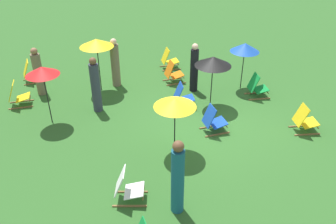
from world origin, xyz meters
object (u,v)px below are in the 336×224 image
(deckchair_5, at_px, (213,121))
(umbrella_1, at_px, (42,71))
(deckchair_7, at_px, (17,95))
(person_4, at_px, (194,69))
(umbrella_4, at_px, (213,61))
(person_0, at_px, (178,178))
(deckchair_2, at_px, (169,60))
(deckchair_6, at_px, (127,187))
(umbrella_2, at_px, (245,47))
(umbrella_3, at_px, (175,102))
(deckchair_8, at_px, (305,120))
(person_2, at_px, (115,64))
(umbrella_0, at_px, (96,43))
(deckchair_4, at_px, (31,72))
(person_1, at_px, (96,86))
(deckchair_0, at_px, (183,97))
(deckchair_1, at_px, (257,87))
(person_3, at_px, (38,73))
(deckchair_9, at_px, (173,73))

(deckchair_5, xyz_separation_m, umbrella_1, (1.64, 4.58, 1.32))
(deckchair_7, height_order, person_4, person_4)
(umbrella_4, bearing_deg, umbrella_1, 88.01)
(umbrella_1, xyz_separation_m, person_0, (-4.32, -2.78, -0.81))
(deckchair_2, distance_m, umbrella_4, 3.48)
(deckchair_6, distance_m, umbrella_2, 6.63)
(deckchair_2, distance_m, deckchair_7, 5.76)
(umbrella_2, xyz_separation_m, umbrella_3, (-3.03, 3.25, -0.03))
(deckchair_5, bearing_deg, deckchair_8, -106.77)
(deckchair_7, bearing_deg, deckchair_2, -73.94)
(umbrella_3, relative_size, person_4, 0.94)
(deckchair_7, bearing_deg, umbrella_2, -95.66)
(umbrella_3, relative_size, person_2, 0.92)
(umbrella_0, bearing_deg, deckchair_6, -178.38)
(deckchair_6, distance_m, person_4, 5.64)
(deckchair_4, distance_m, person_1, 3.53)
(deckchair_5, xyz_separation_m, person_4, (2.62, -0.23, 0.47))
(deckchair_0, height_order, deckchair_2, same)
(person_0, bearing_deg, deckchair_0, 130.93)
(deckchair_1, xyz_separation_m, person_2, (2.03, 4.54, 0.47))
(umbrella_2, distance_m, umbrella_3, 4.44)
(umbrella_0, relative_size, umbrella_1, 1.04)
(deckchair_4, bearing_deg, umbrella_3, -151.35)
(deckchair_7, height_order, person_2, person_2)
(person_3, bearing_deg, deckchair_6, 173.11)
(deckchair_0, distance_m, person_3, 4.97)
(person_4, bearing_deg, deckchair_1, 118.05)
(person_2, bearing_deg, umbrella_1, 119.09)
(person_2, distance_m, person_3, 2.61)
(deckchair_6, xyz_separation_m, person_3, (5.77, 2.18, 0.43))
(umbrella_0, bearing_deg, person_4, -104.04)
(deckchair_9, bearing_deg, deckchair_1, -130.33)
(deckchair_7, bearing_deg, person_1, -111.75)
(person_4, bearing_deg, person_1, -25.78)
(deckchair_0, bearing_deg, person_2, 45.82)
(umbrella_4, distance_m, person_3, 5.89)
(person_0, bearing_deg, deckchair_9, 134.57)
(umbrella_3, height_order, person_2, person_2)
(deckchair_7, xyz_separation_m, person_0, (-5.64, -3.86, 0.52))
(person_1, bearing_deg, deckchair_1, 38.58)
(deckchair_0, bearing_deg, person_4, -30.27)
(deckchair_9, bearing_deg, person_0, 161.32)
(deckchair_0, height_order, deckchair_8, same)
(deckchair_9, bearing_deg, umbrella_1, 107.60)
(umbrella_4, height_order, person_1, person_1)
(deckchair_5, xyz_separation_m, umbrella_3, (-0.64, 1.33, 1.13))
(umbrella_4, relative_size, person_1, 0.95)
(umbrella_0, distance_m, person_0, 6.26)
(umbrella_3, xyz_separation_m, person_0, (-2.03, 0.47, -0.61))
(deckchair_1, relative_size, umbrella_3, 0.51)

